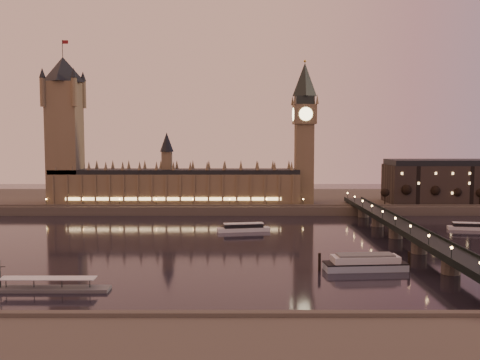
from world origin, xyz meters
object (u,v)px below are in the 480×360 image
(cruise_boat_a, at_px, (244,228))
(pontoon_pier, at_px, (50,287))
(moored_barge, at_px, (365,263))
(cruise_boat_b, at_px, (469,227))

(cruise_boat_a, relative_size, pontoon_pier, 0.74)
(cruise_boat_a, height_order, moored_barge, moored_barge)
(cruise_boat_a, relative_size, cruise_boat_b, 1.28)
(cruise_boat_a, bearing_deg, pontoon_pier, -130.00)
(cruise_boat_a, bearing_deg, moored_barge, -70.87)
(moored_barge, bearing_deg, cruise_boat_a, 114.07)
(cruise_boat_b, xyz_separation_m, pontoon_pier, (-203.38, -124.80, -0.73))
(cruise_boat_a, xyz_separation_m, pontoon_pier, (-70.11, -119.76, -0.94))
(pontoon_pier, bearing_deg, moored_barge, 13.84)
(cruise_boat_a, distance_m, cruise_boat_b, 133.37)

